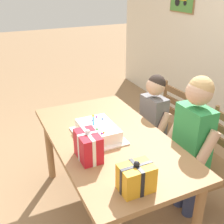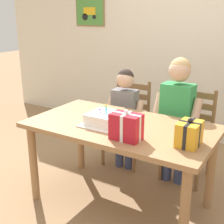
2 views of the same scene
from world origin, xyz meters
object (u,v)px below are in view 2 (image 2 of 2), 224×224
at_px(chair_right, 189,134).
at_px(child_younger, 125,110).
at_px(dining_table, 120,135).
at_px(gift_box_beside_cake, 189,134).
at_px(chair_left, 127,122).
at_px(birthday_cake, 110,120).
at_px(child_older, 177,110).
at_px(gift_box_red_large, 126,127).

distance_m(chair_right, child_younger, 0.70).
bearing_deg(dining_table, gift_box_beside_cake, -10.44).
distance_m(gift_box_beside_cake, chair_left, 1.37).
relative_size(birthday_cake, child_younger, 0.40).
relative_size(dining_table, child_older, 1.23).
height_order(chair_left, child_younger, child_younger).
bearing_deg(gift_box_red_large, child_younger, 119.59).
height_order(gift_box_red_large, gift_box_beside_cake, gift_box_red_large).
bearing_deg(chair_right, chair_left, -179.99).
xyz_separation_m(birthday_cake, gift_box_red_large, (0.25, -0.18, 0.05)).
xyz_separation_m(birthday_cake, chair_right, (0.41, 0.85, -0.34)).
bearing_deg(chair_left, child_older, -15.53).
height_order(gift_box_red_large, child_older, child_older).
relative_size(dining_table, chair_left, 1.69).
bearing_deg(gift_box_beside_cake, chair_right, 106.40).
distance_m(gift_box_red_large, chair_right, 1.11).
xyz_separation_m(gift_box_red_large, child_younger, (-0.48, 0.85, -0.18)).
relative_size(chair_left, child_older, 0.73).
distance_m(chair_left, child_older, 0.71).
relative_size(chair_left, chair_right, 1.00).
distance_m(birthday_cake, child_younger, 0.73).
bearing_deg(birthday_cake, chair_right, 64.41).
height_order(dining_table, gift_box_red_large, gift_box_red_large).
height_order(gift_box_beside_cake, chair_right, gift_box_beside_cake).
height_order(birthday_cake, gift_box_red_large, gift_box_red_large).
relative_size(birthday_cake, chair_left, 0.48).
relative_size(child_older, child_younger, 1.14).
distance_m(dining_table, birthday_cake, 0.17).
bearing_deg(birthday_cake, gift_box_red_large, -35.42).
xyz_separation_m(gift_box_red_large, gift_box_beside_cake, (0.42, 0.14, -0.01)).
relative_size(gift_box_beside_cake, child_older, 0.16).
bearing_deg(gift_box_red_large, child_older, 84.57).
bearing_deg(chair_right, gift_box_beside_cake, -73.60).
bearing_deg(chair_left, dining_table, -65.52).
relative_size(gift_box_red_large, chair_left, 0.25).
xyz_separation_m(dining_table, gift_box_red_large, (0.19, -0.25, 0.20)).
bearing_deg(chair_left, gift_box_beside_cake, -42.60).
distance_m(dining_table, gift_box_red_large, 0.37).
height_order(dining_table, chair_right, chair_right).
bearing_deg(chair_right, dining_table, -114.39).
relative_size(dining_table, gift_box_red_large, 6.70).
bearing_deg(birthday_cake, dining_table, 53.39).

